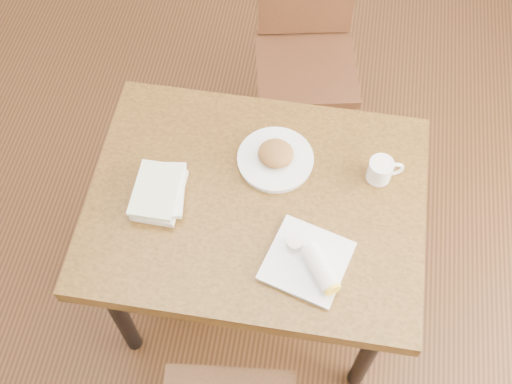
# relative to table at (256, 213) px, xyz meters

# --- Properties ---
(ground) EXTENTS (4.00, 5.00, 0.01)m
(ground) POSITION_rel_table_xyz_m (0.00, 0.00, -0.67)
(ground) COLOR #472814
(ground) RESTS_ON ground
(table) EXTENTS (1.10, 0.84, 0.75)m
(table) POSITION_rel_table_xyz_m (0.00, 0.00, 0.00)
(table) COLOR brown
(table) RESTS_ON ground
(chair_far) EXTENTS (0.49, 0.49, 0.95)m
(chair_far) POSITION_rel_table_xyz_m (0.07, 0.91, -0.11)
(chair_far) COLOR #412112
(chair_far) RESTS_ON ground
(plate_scone) EXTENTS (0.26, 0.26, 0.08)m
(plate_scone) POSITION_rel_table_xyz_m (0.04, 0.16, 0.11)
(plate_scone) COLOR white
(plate_scone) RESTS_ON table
(coffee_mug) EXTENTS (0.12, 0.08, 0.08)m
(coffee_mug) POSITION_rel_table_xyz_m (0.39, 0.15, 0.13)
(coffee_mug) COLOR white
(coffee_mug) RESTS_ON table
(plate_burrito) EXTENTS (0.29, 0.29, 0.08)m
(plate_burrito) POSITION_rel_table_xyz_m (0.20, -0.21, 0.11)
(plate_burrito) COLOR white
(plate_burrito) RESTS_ON table
(book_stack) EXTENTS (0.17, 0.23, 0.06)m
(book_stack) POSITION_rel_table_xyz_m (-0.31, -0.04, 0.11)
(book_stack) COLOR white
(book_stack) RESTS_ON table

